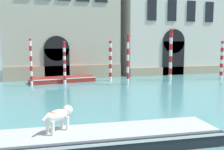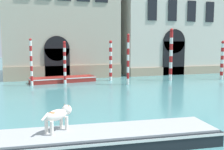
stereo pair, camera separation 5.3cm
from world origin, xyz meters
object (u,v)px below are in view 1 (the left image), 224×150
boat_moored_near_palazzo (63,79)px  mooring_pole_5 (64,62)px  mooring_pole_1 (222,60)px  mooring_pole_2 (171,54)px  dog_on_deck (59,115)px  boat_foreground (105,138)px  mooring_pole_0 (128,59)px  mooring_pole_4 (110,60)px  mooring_pole_3 (31,62)px

boat_moored_near_palazzo → mooring_pole_5: mooring_pole_5 is taller
mooring_pole_1 → mooring_pole_2: size_ratio=0.77×
mooring_pole_2 → mooring_pole_5: size_ratio=1.32×
dog_on_deck → mooring_pole_2: mooring_pole_2 is taller
boat_foreground → boat_moored_near_palazzo: 13.91m
boat_moored_near_palazzo → mooring_pole_1: mooring_pole_1 is taller
boat_foreground → mooring_pole_1: 18.02m
mooring_pole_0 → mooring_pole_5: size_ratio=1.16×
dog_on_deck → mooring_pole_2: size_ratio=0.22×
dog_on_deck → mooring_pole_1: 18.80m
boat_moored_near_palazzo → mooring_pole_4: bearing=-12.7°
mooring_pole_5 → mooring_pole_1: bearing=-6.8°
mooring_pole_1 → mooring_pole_5: mooring_pole_1 is taller
boat_foreground → mooring_pole_2: 15.44m
boat_foreground → mooring_pole_2: size_ratio=1.66×
mooring_pole_4 → mooring_pole_5: 3.91m
boat_foreground → mooring_pole_3: (-1.93, 12.63, 1.48)m
dog_on_deck → boat_moored_near_palazzo: dog_on_deck is taller
boat_foreground → mooring_pole_1: size_ratio=2.16×
mooring_pole_0 → mooring_pole_5: (-4.50, 1.89, -0.27)m
boat_foreground → mooring_pole_5: mooring_pole_5 is taller
mooring_pole_0 → mooring_pole_3: size_ratio=1.10×
boat_moored_near_palazzo → mooring_pole_1: (13.42, -2.53, 1.47)m
mooring_pole_2 → mooring_pole_1: bearing=-9.7°
mooring_pole_3 → mooring_pole_5: bearing=7.9°
dog_on_deck → mooring_pole_0: 12.52m
dog_on_deck → mooring_pole_2: bearing=11.3°
boat_moored_near_palazzo → boat_foreground: bearing=-98.9°
mooring_pole_0 → mooring_pole_4: size_ratio=1.14×
boat_moored_near_palazzo → mooring_pole_5: (0.06, -0.93, 1.44)m
mooring_pole_2 → boat_moored_near_palazzo: bearing=168.8°
mooring_pole_1 → mooring_pole_4: size_ratio=1.00×
boat_moored_near_palazzo → mooring_pole_4: (3.94, -0.40, 1.48)m
boat_moored_near_palazzo → mooring_pole_2: (8.84, -1.75, 1.98)m
mooring_pole_2 → mooring_pole_3: 11.27m
dog_on_deck → mooring_pole_5: bearing=44.9°
boat_foreground → dog_on_deck: (-1.30, 0.34, 0.73)m
mooring_pole_3 → mooring_pole_5: 2.50m
mooring_pole_5 → boat_moored_near_palazzo: bearing=94.0°
boat_foreground → dog_on_deck: 1.53m
mooring_pole_4 → mooring_pole_2: bearing=-15.4°
boat_foreground → mooring_pole_1: mooring_pole_1 is taller
mooring_pole_4 → mooring_pole_3: bearing=-172.2°
mooring_pole_0 → mooring_pole_1: 8.86m
dog_on_deck → mooring_pole_4: (5.73, 13.16, 0.69)m
boat_foreground → mooring_pole_4: 14.28m
mooring_pole_0 → mooring_pole_3: (-6.98, 1.54, -0.17)m
mooring_pole_2 → mooring_pole_3: (-11.25, 0.48, -0.45)m
mooring_pole_0 → mooring_pole_1: bearing=1.8°
boat_foreground → mooring_pole_0: bearing=70.5°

